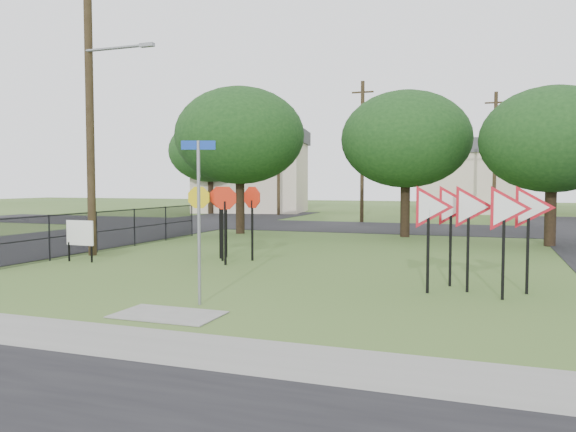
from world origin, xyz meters
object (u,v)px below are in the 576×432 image
(yield_sign_cluster, at_px, (475,212))
(info_board, at_px, (80,234))
(street_name_sign, at_px, (199,212))
(stop_sign_cluster, at_px, (224,205))

(yield_sign_cluster, relative_size, info_board, 2.44)
(street_name_sign, xyz_separation_m, stop_sign_cluster, (-2.47, 6.18, -0.10))
(street_name_sign, bearing_deg, info_board, 146.86)
(street_name_sign, relative_size, stop_sign_cluster, 1.39)
(stop_sign_cluster, relative_size, yield_sign_cluster, 0.75)
(info_board, bearing_deg, yield_sign_cluster, -5.39)
(street_name_sign, bearing_deg, stop_sign_cluster, 111.81)
(stop_sign_cluster, bearing_deg, info_board, -156.39)
(info_board, bearing_deg, street_name_sign, -33.14)
(yield_sign_cluster, distance_m, info_board, 12.04)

